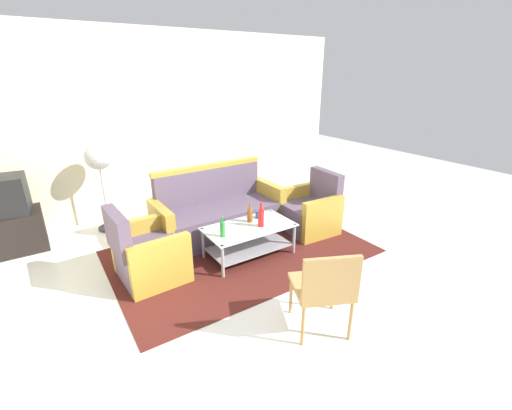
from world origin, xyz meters
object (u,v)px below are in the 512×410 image
Objects in this scene: armchair_left at (147,255)px; pedestal_fan at (99,162)px; cup at (259,214)px; bottle_red at (261,217)px; armchair_right at (310,212)px; tv_stand at (9,233)px; bottle_brown at (250,215)px; couch at (219,214)px; coffee_table at (249,236)px; bottle_green at (223,229)px; wicker_chair at (325,286)px.

pedestal_fan is (-0.10, 1.62, 0.73)m from armchair_left.
bottle_red is at bearing -116.88° from cup.
armchair_left is 2.35m from armchair_right.
bottle_brown is at bearing -32.65° from tv_stand.
cup is (-0.90, -0.01, 0.17)m from armchair_right.
couch is at bearing -22.12° from tv_stand.
couch reaches higher than cup.
tv_stand is at bearing -143.31° from armchair_left.
bottle_brown is at bearing 96.00° from armchair_right.
cup is at bearing 63.12° from bottle_red.
armchair_right is at bearing 8.33° from coffee_table.
couch is at bearing -39.50° from pedestal_fan.
bottle_red is at bearing -1.08° from bottle_green.
bottle_green is at bearing 68.42° from armchair_left.
bottle_green is 0.68m from cup.
armchair_right is (2.35, -0.04, 0.00)m from armchair_left.
wicker_chair is (1.02, -1.72, 0.21)m from armchair_left.
couch is 0.88m from bottle_red.
bottle_green is at bearing -159.65° from bottle_brown.
couch is at bearing 99.78° from bottle_brown.
bottle_brown is (0.11, -0.65, 0.19)m from couch.
couch is 1.65× the size of coffee_table.
coffee_table is at bearing 101.37° from armchair_right.
armchair_right is 3.98m from tv_stand.
bottle_red reaches higher than bottle_green.
tv_stand is (-2.48, 1.01, -0.06)m from couch.
wicker_chair is at bearing -54.81° from tv_stand.
bottle_brown is 0.29× the size of wicker_chair.
wicker_chair is (-0.27, -1.63, -0.01)m from bottle_brown.
pedestal_fan reaches higher than armchair_left.
wicker_chair is (0.21, -1.45, -0.01)m from bottle_green.
bottle_brown is 2.41× the size of cup.
tv_stand is at bearing 149.47° from cup.
armchair_left is 0.77× the size of coffee_table.
wicker_chair is at bearing -71.41° from pedestal_fan.
cup is (0.24, 0.15, 0.19)m from coffee_table.
pedestal_fan reaches higher than bottle_brown.
bottle_green is 0.30× the size of wicker_chair.
pedestal_fan is at bearing 115.80° from bottle_green.
pedestal_fan is 3.56m from wicker_chair.
pedestal_fan is at bearing -40.56° from couch.
bottle_red is (0.13, -0.08, 0.26)m from coffee_table.
tv_stand is at bearing 144.91° from bottle_red.
bottle_red is (0.04, -0.19, 0.03)m from bottle_brown.
coffee_table is 2.36m from pedestal_fan.
armchair_right is at bearing 86.07° from armchair_left.
couch is 2.27× the size of tv_stand.
bottle_red is (1.33, -0.28, 0.24)m from armchair_left.
armchair_left is 2.04m from tv_stand.
armchair_right is 1.01× the size of wicker_chair.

